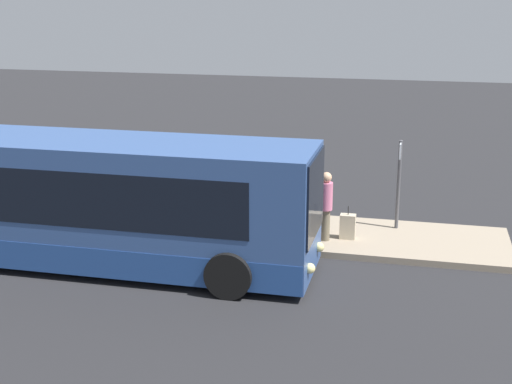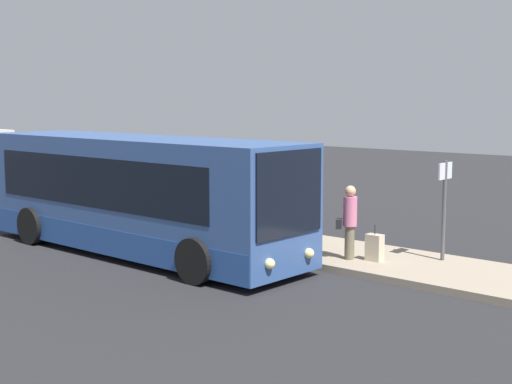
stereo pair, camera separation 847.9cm
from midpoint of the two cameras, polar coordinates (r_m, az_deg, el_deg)
name	(u,v)px [view 1 (the left image)]	position (r m, az deg, el deg)	size (l,w,h in m)	color
ground	(105,263)	(18.58, -24.81, -2.45)	(80.00, 80.00, 0.00)	#232326
platform	(151,222)	(20.99, -19.68, 0.33)	(20.00, 3.06, 0.17)	gray
bus_lead	(99,203)	(18.20, -25.51, 2.26)	(10.65, 2.85, 3.15)	#33518C
passenger_boarding	(325,203)	(17.86, -7.03, 2.24)	(0.61, 0.54, 1.86)	#6B604C
passenger_waiting	(246,192)	(19.80, -12.52, 2.85)	(0.58, 0.55, 1.59)	#2D2D33
suitcase	(348,227)	(18.09, -4.93, 0.22)	(0.41, 0.26, 0.91)	beige
sign_post	(399,175)	(18.59, -0.24, 4.53)	(0.10, 0.64, 2.50)	#4C4C51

